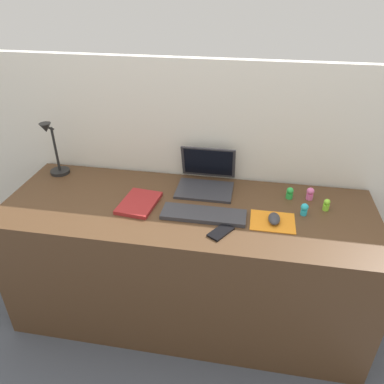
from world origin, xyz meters
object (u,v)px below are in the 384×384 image
Objects in this scene: toy_figurine_pink at (310,193)px; mouse at (274,219)px; laptop at (206,177)px; toy_figurine_green at (290,193)px; desk_lamp at (53,150)px; toy_figurine_cyan at (304,209)px; cell_phone at (221,232)px; keyboard at (204,214)px; notebook_pad at (139,203)px; toy_figurine_lime at (326,205)px.

mouse is at bearing -127.08° from toy_figurine_pink.
toy_figurine_green is at bearing -6.47° from laptop.
toy_figurine_cyan is (1.38, -0.18, -0.12)m from desk_lamp.
keyboard is at bearing 161.06° from cell_phone.
keyboard is (0.03, -0.30, -0.04)m from laptop.
laptop is at bearing 138.94° from cell_phone.
cell_phone is at bearing -21.56° from desk_lamp.
keyboard is 6.58× the size of toy_figurine_cyan.
notebook_pad is 3.91× the size of toy_figurine_lime.
toy_figurine_cyan reaches higher than cell_phone.
desk_lamp is at bearing 167.78° from mouse.
toy_figurine_pink reaches higher than keyboard.
toy_figurine_green is at bearing 70.91° from mouse.
laptop is at bearing 44.97° from notebook_pad.
toy_figurine_pink is 1.08× the size of toy_figurine_cyan.
notebook_pad is 0.94m from toy_figurine_lime.
keyboard is 0.34m from mouse.
laptop is 4.48× the size of toy_figurine_pink.
toy_figurine_green is (-0.10, -0.01, -0.00)m from toy_figurine_pink.
keyboard is 1.26× the size of desk_lamp.
cell_phone is 2.08× the size of toy_figurine_lime.
toy_figurine_pink is 0.16m from toy_figurine_cyan.
mouse is 0.40× the size of notebook_pad.
toy_figurine_green reaches higher than mouse.
desk_lamp is at bearing -169.67° from cell_phone.
toy_figurine_green is (0.32, 0.36, 0.03)m from cell_phone.
toy_figurine_lime reaches higher than cell_phone.
mouse is 1.43× the size of toy_figurine_pink.
mouse is at bearing 59.74° from cell_phone.
mouse reaches higher than notebook_pad.
keyboard is 4.27× the size of mouse.
keyboard is 0.15m from cell_phone.
toy_figurine_green is (-0.17, 0.08, 0.00)m from toy_figurine_lime.
toy_figurine_lime is at bearing -51.83° from toy_figurine_pink.
laptop is 0.47m from mouse.
cell_phone is (0.13, -0.41, -0.05)m from laptop.
laptop is 4.82× the size of toy_figurine_cyan.
desk_lamp is at bearing 172.70° from toy_figurine_cyan.
mouse is at bearing 1.36° from keyboard.
laptop is 0.43m from cell_phone.
toy_figurine_cyan is (0.38, 0.22, 0.03)m from cell_phone.
toy_figurine_cyan is at bearing -66.83° from toy_figurine_green.
mouse is 0.68m from notebook_pad.
keyboard is 3.20× the size of cell_phone.
toy_figurine_green reaches higher than cell_phone.
mouse is 0.27m from cell_phone.
toy_figurine_pink is (0.42, 0.37, 0.03)m from cell_phone.
desk_lamp is 1.50m from toy_figurine_lime.
cell_phone is at bearing -50.83° from keyboard.
keyboard is 6.12× the size of toy_figurine_pink.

